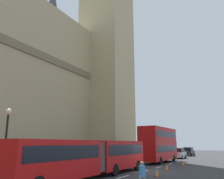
# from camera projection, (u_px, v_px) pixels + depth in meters

# --- Properties ---
(ground_plane) EXTENTS (160.00, 160.00, 0.00)m
(ground_plane) POSITION_uv_depth(u_px,v_px,m) (146.00, 171.00, 23.44)
(ground_plane) COLOR #333335
(lane_centre_marking) EXTENTS (29.80, 0.16, 0.01)m
(lane_centre_marking) POSITION_uv_depth(u_px,v_px,m) (144.00, 171.00, 23.07)
(lane_centre_marking) COLOR silver
(lane_centre_marking) RESTS_ON ground_plane
(articulated_bus) EXTENTS (16.40, 2.54, 2.90)m
(articulated_bus) POSITION_uv_depth(u_px,v_px,m) (91.00, 155.00, 18.91)
(articulated_bus) COLOR #B20F0F
(articulated_bus) RESTS_ON ground_plane
(double_decker_bus) EXTENTS (10.41, 2.54, 4.90)m
(double_decker_bus) POSITION_uv_depth(u_px,v_px,m) (159.00, 143.00, 34.15)
(double_decker_bus) COLOR #B20F0F
(double_decker_bus) RESTS_ON ground_plane
(sedan_lead) EXTENTS (4.40, 1.86, 1.85)m
(sedan_lead) POSITION_uv_depth(u_px,v_px,m) (179.00, 153.00, 43.13)
(sedan_lead) COLOR #B7B7BC
(sedan_lead) RESTS_ON ground_plane
(sedan_trailing) EXTENTS (4.40, 1.86, 1.85)m
(sedan_trailing) POSITION_uv_depth(u_px,v_px,m) (189.00, 152.00, 51.65)
(sedan_trailing) COLOR black
(sedan_trailing) RESTS_ON ground_plane
(traffic_cone_west) EXTENTS (0.36, 0.36, 0.58)m
(traffic_cone_west) POSITION_uv_depth(u_px,v_px,m) (157.00, 173.00, 19.26)
(traffic_cone_west) COLOR black
(traffic_cone_west) RESTS_ON ground_plane
(traffic_cone_middle) EXTENTS (0.36, 0.36, 0.58)m
(traffic_cone_middle) POSITION_uv_depth(u_px,v_px,m) (167.00, 167.00, 24.23)
(traffic_cone_middle) COLOR black
(traffic_cone_middle) RESTS_ON ground_plane
(traffic_cone_east) EXTENTS (0.36, 0.36, 0.58)m
(traffic_cone_east) POSITION_uv_depth(u_px,v_px,m) (183.00, 164.00, 28.51)
(traffic_cone_east) COLOR black
(traffic_cone_east) RESTS_ON ground_plane
(street_lamp) EXTENTS (0.44, 0.44, 5.27)m
(street_lamp) POSITION_uv_depth(u_px,v_px,m) (6.00, 138.00, 17.44)
(street_lamp) COLOR black
(street_lamp) RESTS_ON ground_plane
(pedestrian_near_cones) EXTENTS (0.46, 0.44, 1.69)m
(pedestrian_near_cones) POSITION_uv_depth(u_px,v_px,m) (142.00, 176.00, 12.96)
(pedestrian_near_cones) COLOR #726651
(pedestrian_near_cones) RESTS_ON ground_plane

